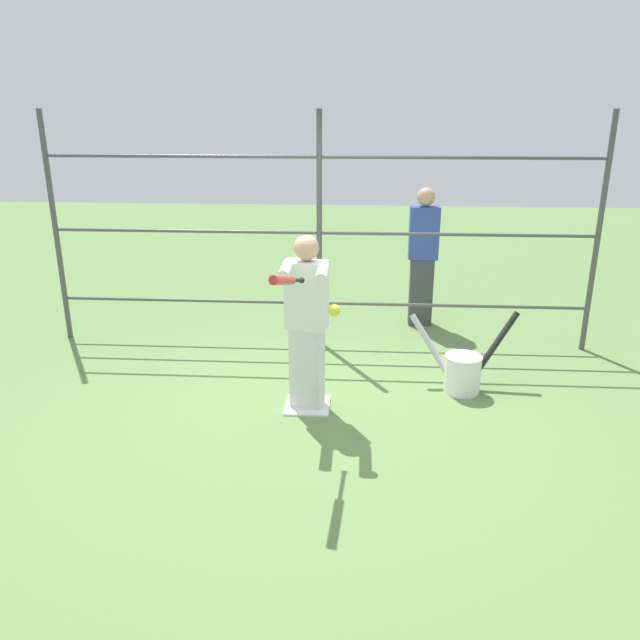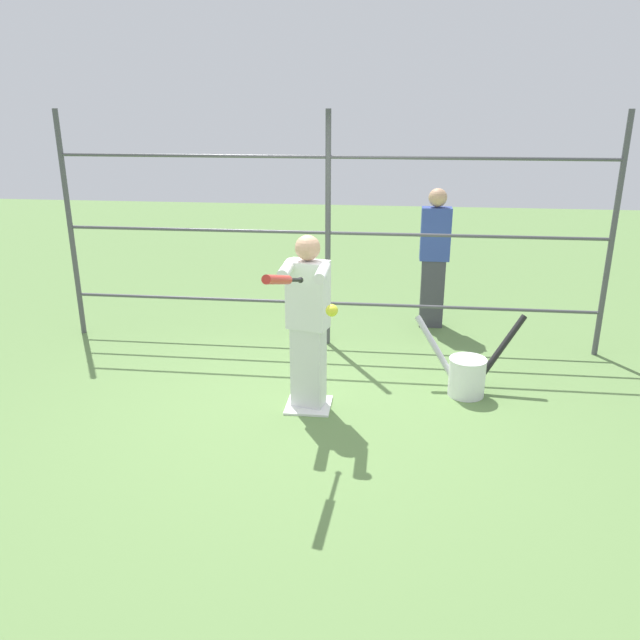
% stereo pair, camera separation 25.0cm
% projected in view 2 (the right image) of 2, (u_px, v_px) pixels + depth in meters
% --- Properties ---
extents(ground_plane, '(24.00, 24.00, 0.00)m').
position_uv_depth(ground_plane, '(309.00, 406.00, 5.65)').
color(ground_plane, '#608447').
extents(home_plate, '(0.40, 0.40, 0.02)m').
position_uv_depth(home_plate, '(309.00, 405.00, 5.64)').
color(home_plate, white).
rests_on(home_plate, ground).
extents(fence_backstop, '(5.94, 0.06, 2.55)m').
position_uv_depth(fence_backstop, '(328.00, 233.00, 6.73)').
color(fence_backstop, '#4C4C51').
rests_on(fence_backstop, ground).
extents(batter, '(0.39, 0.59, 1.57)m').
position_uv_depth(batter, '(308.00, 318.00, 5.36)').
color(batter, silver).
rests_on(batter, ground).
extents(baseball_bat_swinging, '(0.17, 0.79, 0.26)m').
position_uv_depth(baseball_bat_swinging, '(281.00, 280.00, 4.37)').
color(baseball_bat_swinging, black).
extents(softball_in_flight, '(0.10, 0.10, 0.10)m').
position_uv_depth(softball_in_flight, '(332.00, 310.00, 4.76)').
color(softball_in_flight, yellow).
extents(bat_bucket, '(1.07, 0.54, 0.72)m').
position_uv_depth(bat_bucket, '(467.00, 374.00, 5.82)').
color(bat_bucket, white).
rests_on(bat_bucket, ground).
extents(bystander_behind_fence, '(0.35, 0.22, 1.68)m').
position_uv_depth(bystander_behind_fence, '(434.00, 257.00, 7.42)').
color(bystander_behind_fence, '#3F3F47').
rests_on(bystander_behind_fence, ground).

